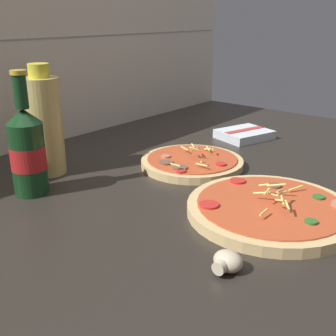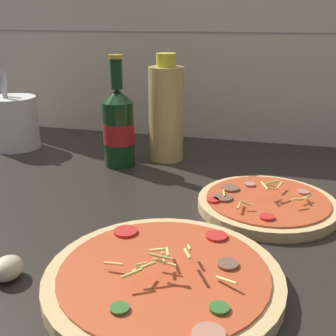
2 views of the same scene
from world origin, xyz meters
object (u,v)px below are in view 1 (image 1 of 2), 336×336
(pizza_near, at_px, (271,208))
(dish_towel, at_px, (244,134))
(pizza_far, at_px, (192,162))
(oil_bottle, at_px, (44,125))
(beer_bottle, at_px, (27,150))
(mushroom_left, at_px, (227,262))

(pizza_near, xyz_separation_m, dish_towel, (0.39, 0.28, 0.00))
(pizza_far, height_order, dish_towel, pizza_far)
(oil_bottle, bearing_deg, dish_towel, -20.52)
(pizza_far, height_order, beer_bottle, beer_bottle)
(mushroom_left, bearing_deg, pizza_near, 10.07)
(mushroom_left, bearing_deg, beer_bottle, 92.17)
(pizza_near, bearing_deg, pizza_far, 66.88)
(beer_bottle, distance_m, dish_towel, 0.63)
(oil_bottle, relative_size, dish_towel, 1.45)
(oil_bottle, height_order, dish_towel, oil_bottle)
(pizza_far, distance_m, oil_bottle, 0.34)
(beer_bottle, distance_m, oil_bottle, 0.11)
(pizza_near, bearing_deg, oil_bottle, 105.04)
(pizza_near, xyz_separation_m, pizza_far, (0.11, 0.26, -0.00))
(beer_bottle, bearing_deg, dish_towel, -11.60)
(pizza_far, height_order, mushroom_left, pizza_far)
(beer_bottle, height_order, mushroom_left, beer_bottle)
(mushroom_left, bearing_deg, oil_bottle, 82.06)
(beer_bottle, relative_size, dish_towel, 1.45)
(pizza_far, xyz_separation_m, beer_bottle, (-0.33, 0.15, 0.08))
(dish_towel, bearing_deg, pizza_far, -174.73)
(pizza_far, bearing_deg, mushroom_left, -136.66)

